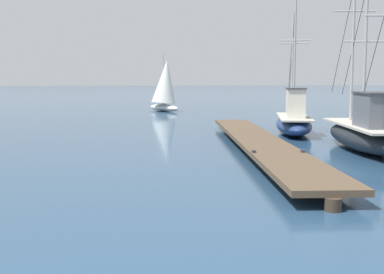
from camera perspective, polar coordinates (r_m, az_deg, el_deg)
floating_dock at (r=20.44m, az=7.42°, el=-0.44°), size 3.14×19.16×0.53m
fishing_boat_0 at (r=21.11m, az=18.90°, el=0.57°), size 2.93×9.14×7.25m
fishing_boat_2 at (r=26.47m, az=11.29°, el=1.84°), size 3.15×7.76×7.41m
distant_sailboat at (r=44.14m, az=-3.02°, el=5.76°), size 3.20×4.19×4.93m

